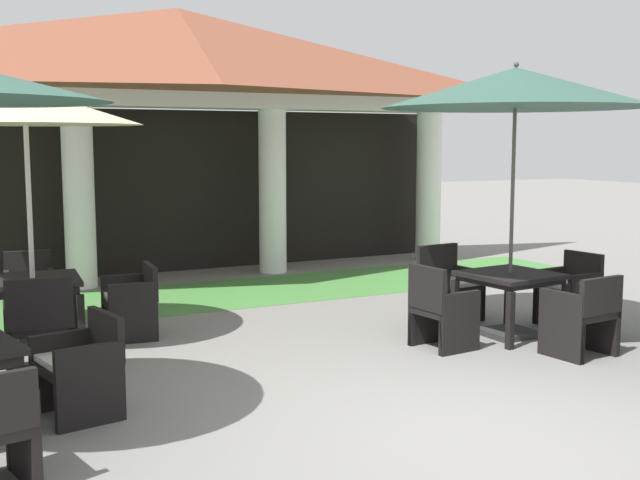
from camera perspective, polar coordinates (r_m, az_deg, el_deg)
The scene contains 15 objects.
ground_plane at distance 6.54m, azimuth 10.63°, elevation -12.48°, with size 60.00×60.00×0.00m, color gray.
background_pavilion at distance 12.84m, azimuth -10.10°, elevation 11.52°, with size 10.54×2.74×4.17m.
lawn_strip at distance 11.54m, azimuth -7.47°, elevation -3.85°, with size 12.34×2.18×0.01m, color #47843D.
patio_chair_near_foreground_east at distance 6.70m, azimuth -16.59°, elevation -8.63°, with size 0.66×0.70×0.81m.
patio_table_mid_left at distance 9.20m, azimuth 13.31°, elevation -2.85°, with size 1.00×1.00×0.72m.
patio_umbrella_mid_left at distance 9.08m, azimuth 13.69°, elevation 10.33°, with size 2.92×2.92×3.02m.
patio_chair_mid_left_north at distance 9.95m, azimuth 9.08°, elevation -3.25°, with size 0.68×0.62×0.90m.
patio_chair_mid_left_east at distance 9.97m, azimuth 17.28°, elevation -3.46°, with size 0.62×0.62×0.86m.
patio_chair_mid_left_west at distance 8.55m, azimuth 8.56°, elevation -4.97°, with size 0.57×0.61×0.89m.
patio_chair_mid_left_south at distance 8.59m, azimuth 18.10°, elevation -5.10°, with size 0.66×0.60×0.84m.
patio_table_mid_right at distance 9.05m, azimuth -19.67°, elevation -3.16°, with size 1.03×1.03×0.73m.
patio_umbrella_mid_right at distance 8.92m, azimuth -20.17°, elevation 8.76°, with size 2.40×2.40×2.78m.
patio_chair_mid_right_north at distance 10.10m, azimuth -19.89°, elevation -3.45°, with size 0.60×0.62×0.86m.
patio_chair_mid_right_east at distance 9.19m, azimuth -13.17°, elevation -4.28°, with size 0.59×0.68×0.81m.
patio_chair_mid_right_south at distance 8.07m, azimuth -19.27°, elevation -5.88°, with size 0.66×0.58×0.93m.
Camera 1 is at (-3.83, -4.84, 2.17)m, focal length 45.18 mm.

